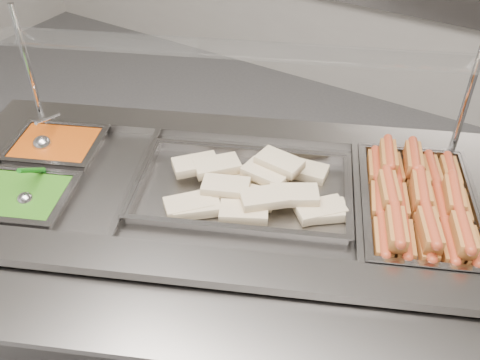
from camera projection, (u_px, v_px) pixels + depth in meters
The scene contains 11 objects.
steam_counter at pixel (227, 275), 1.80m from camera, with size 1.81×1.34×0.79m.
tray_rail at pixel (195, 322), 1.23m from camera, with size 1.54×0.91×0.05m.
sneeze_guard at pixel (234, 52), 1.49m from camera, with size 1.44×0.82×0.39m.
pan_hotdogs at pixel (417, 211), 1.51m from camera, with size 0.47×0.56×0.09m.
pan_wraps at pixel (243, 192), 1.56m from camera, with size 0.69×0.56×0.06m.
pan_beans at pixel (58, 152), 1.73m from camera, with size 0.33×0.30×0.09m.
pan_peas at pixel (23, 204), 1.53m from camera, with size 0.33×0.30×0.09m.
hotdogs_in_buns at pixel (419, 201), 1.48m from camera, with size 0.42×0.52×0.10m.
tortilla_wraps at pixel (254, 188), 1.52m from camera, with size 0.55×0.44×0.08m.
ladle at pixel (43, 143), 1.70m from camera, with size 0.09×0.17×0.12m.
serving_spoon at pixel (27, 195), 1.50m from camera, with size 0.08×0.15×0.13m.
Camera 1 is at (0.63, -0.55, 1.78)m, focal length 40.00 mm.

